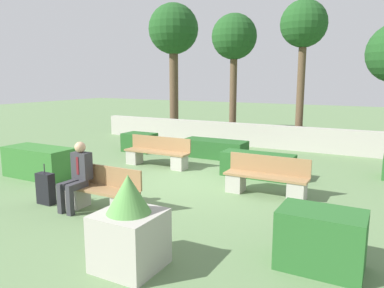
{
  "coord_description": "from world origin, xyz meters",
  "views": [
    {
      "loc": [
        4.38,
        -7.89,
        2.59
      ],
      "look_at": [
        -0.17,
        0.5,
        0.9
      ],
      "focal_mm": 35.0,
      "sensor_mm": 36.0,
      "label": 1
    }
  ],
  "objects_px": {
    "person_seated_man": "(77,173)",
    "suitcase": "(46,189)",
    "bench_front": "(101,195)",
    "planter_corner_left": "(129,228)",
    "tree_center_left": "(234,39)",
    "bench_left_side": "(157,155)",
    "tree_center_right": "(304,28)",
    "bench_right_side": "(266,181)",
    "tree_leftmost": "(173,32)"
  },
  "relations": [
    {
      "from": "bench_front",
      "to": "bench_left_side",
      "type": "relative_size",
      "value": 0.81
    },
    {
      "from": "bench_left_side",
      "to": "bench_right_side",
      "type": "relative_size",
      "value": 1.1
    },
    {
      "from": "bench_front",
      "to": "planter_corner_left",
      "type": "bearing_deg",
      "value": -38.96
    },
    {
      "from": "bench_left_side",
      "to": "tree_center_right",
      "type": "xyz_separation_m",
      "value": [
        2.95,
        5.22,
        4.03
      ]
    },
    {
      "from": "person_seated_man",
      "to": "suitcase",
      "type": "bearing_deg",
      "value": -172.87
    },
    {
      "from": "bench_front",
      "to": "tree_leftmost",
      "type": "height_order",
      "value": "tree_leftmost"
    },
    {
      "from": "tree_leftmost",
      "to": "tree_center_left",
      "type": "relative_size",
      "value": 1.15
    },
    {
      "from": "person_seated_man",
      "to": "planter_corner_left",
      "type": "xyz_separation_m",
      "value": [
        2.36,
        -1.4,
        -0.18
      ]
    },
    {
      "from": "bench_right_side",
      "to": "planter_corner_left",
      "type": "distance_m",
      "value": 4.11
    },
    {
      "from": "tree_center_right",
      "to": "tree_center_left",
      "type": "bearing_deg",
      "value": 172.79
    },
    {
      "from": "tree_leftmost",
      "to": "tree_center_right",
      "type": "bearing_deg",
      "value": -8.28
    },
    {
      "from": "planter_corner_left",
      "to": "tree_center_right",
      "type": "height_order",
      "value": "tree_center_right"
    },
    {
      "from": "bench_left_side",
      "to": "person_seated_man",
      "type": "height_order",
      "value": "person_seated_man"
    },
    {
      "from": "planter_corner_left",
      "to": "bench_left_side",
      "type": "bearing_deg",
      "value": 120.2
    },
    {
      "from": "bench_front",
      "to": "planter_corner_left",
      "type": "distance_m",
      "value": 2.45
    },
    {
      "from": "bench_right_side",
      "to": "suitcase",
      "type": "distance_m",
      "value": 4.72
    },
    {
      "from": "bench_right_side",
      "to": "person_seated_man",
      "type": "xyz_separation_m",
      "value": [
        -3.01,
        -2.65,
        0.41
      ]
    },
    {
      "from": "tree_leftmost",
      "to": "planter_corner_left",
      "type": "bearing_deg",
      "value": -61.57
    },
    {
      "from": "bench_front",
      "to": "planter_corner_left",
      "type": "height_order",
      "value": "planter_corner_left"
    },
    {
      "from": "suitcase",
      "to": "planter_corner_left",
      "type": "bearing_deg",
      "value": -22.13
    },
    {
      "from": "person_seated_man",
      "to": "tree_leftmost",
      "type": "xyz_separation_m",
      "value": [
        -3.77,
        9.93,
        3.9
      ]
    },
    {
      "from": "suitcase",
      "to": "tree_leftmost",
      "type": "relative_size",
      "value": 0.14
    },
    {
      "from": "bench_front",
      "to": "bench_left_side",
      "type": "distance_m",
      "value": 3.86
    },
    {
      "from": "planter_corner_left",
      "to": "tree_center_right",
      "type": "xyz_separation_m",
      "value": [
        -0.09,
        10.45,
        3.8
      ]
    },
    {
      "from": "bench_right_side",
      "to": "planter_corner_left",
      "type": "height_order",
      "value": "planter_corner_left"
    },
    {
      "from": "bench_front",
      "to": "person_seated_man",
      "type": "xyz_separation_m",
      "value": [
        -0.46,
        -0.14,
        0.42
      ]
    },
    {
      "from": "bench_front",
      "to": "planter_corner_left",
      "type": "xyz_separation_m",
      "value": [
        1.9,
        -1.53,
        0.24
      ]
    },
    {
      "from": "planter_corner_left",
      "to": "bench_front",
      "type": "bearing_deg",
      "value": 141.04
    },
    {
      "from": "bench_right_side",
      "to": "tree_center_left",
      "type": "distance_m",
      "value": 8.54
    },
    {
      "from": "bench_left_side",
      "to": "suitcase",
      "type": "xyz_separation_m",
      "value": [
        -0.14,
        -3.93,
        -0.01
      ]
    },
    {
      "from": "bench_left_side",
      "to": "tree_leftmost",
      "type": "relative_size",
      "value": 0.35
    },
    {
      "from": "bench_front",
      "to": "bench_right_side",
      "type": "relative_size",
      "value": 0.9
    },
    {
      "from": "bench_left_side",
      "to": "tree_center_left",
      "type": "relative_size",
      "value": 0.4
    },
    {
      "from": "planter_corner_left",
      "to": "tree_center_left",
      "type": "xyz_separation_m",
      "value": [
        -2.93,
        10.81,
        3.56
      ]
    },
    {
      "from": "planter_corner_left",
      "to": "suitcase",
      "type": "relative_size",
      "value": 1.55
    },
    {
      "from": "tree_center_left",
      "to": "tree_center_right",
      "type": "bearing_deg",
      "value": -7.21
    },
    {
      "from": "bench_right_side",
      "to": "tree_leftmost",
      "type": "xyz_separation_m",
      "value": [
        -6.78,
        7.28,
        4.31
      ]
    },
    {
      "from": "planter_corner_left",
      "to": "tree_leftmost",
      "type": "distance_m",
      "value": 13.51
    },
    {
      "from": "tree_center_left",
      "to": "person_seated_man",
      "type": "bearing_deg",
      "value": -86.51
    },
    {
      "from": "planter_corner_left",
      "to": "tree_center_right",
      "type": "distance_m",
      "value": 11.12
    },
    {
      "from": "bench_front",
      "to": "tree_center_right",
      "type": "height_order",
      "value": "tree_center_right"
    },
    {
      "from": "bench_right_side",
      "to": "bench_left_side",
      "type": "bearing_deg",
      "value": 154.2
    },
    {
      "from": "bench_left_side",
      "to": "bench_right_side",
      "type": "bearing_deg",
      "value": -15.08
    },
    {
      "from": "person_seated_man",
      "to": "tree_center_right",
      "type": "height_order",
      "value": "tree_center_right"
    },
    {
      "from": "bench_left_side",
      "to": "planter_corner_left",
      "type": "xyz_separation_m",
      "value": [
        3.04,
        -5.22,
        0.23
      ]
    },
    {
      "from": "person_seated_man",
      "to": "tree_center_right",
      "type": "bearing_deg",
      "value": 75.94
    },
    {
      "from": "bench_left_side",
      "to": "bench_right_side",
      "type": "distance_m",
      "value": 3.88
    },
    {
      "from": "suitcase",
      "to": "tree_center_left",
      "type": "bearing_deg",
      "value": 88.5
    },
    {
      "from": "bench_front",
      "to": "suitcase",
      "type": "xyz_separation_m",
      "value": [
        -1.29,
        -0.24,
        0.0
      ]
    },
    {
      "from": "tree_center_right",
      "to": "tree_leftmost",
      "type": "bearing_deg",
      "value": 171.72
    }
  ]
}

